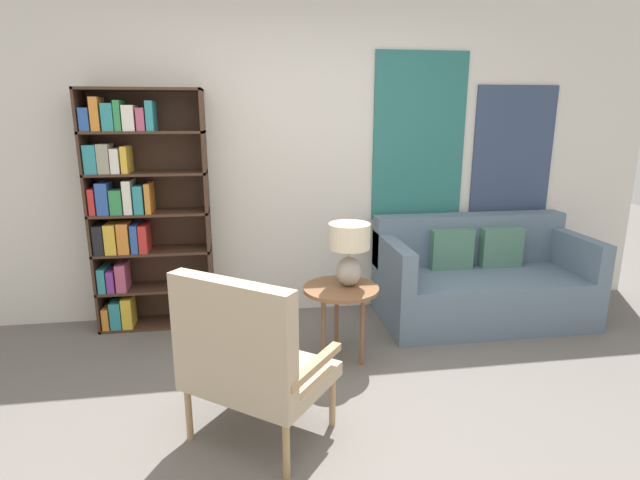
{
  "coord_description": "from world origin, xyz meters",
  "views": [
    {
      "loc": [
        -0.42,
        -2.15,
        1.69
      ],
      "look_at": [
        0.05,
        0.93,
        0.9
      ],
      "focal_mm": 28.0,
      "sensor_mm": 36.0,
      "label": 1
    }
  ],
  "objects": [
    {
      "name": "table_lamp",
      "position": [
        0.27,
        1.03,
        0.82
      ],
      "size": [
        0.28,
        0.28,
        0.44
      ],
      "color": "#A59E93",
      "rests_on": "side_table"
    },
    {
      "name": "ground_plane",
      "position": [
        0.0,
        0.0,
        0.0
      ],
      "size": [
        14.0,
        14.0,
        0.0
      ],
      "primitive_type": "plane",
      "color": "#66605B"
    },
    {
      "name": "side_table",
      "position": [
        0.21,
        1.0,
        0.49
      ],
      "size": [
        0.52,
        0.52,
        0.55
      ],
      "color": "brown",
      "rests_on": "ground_plane"
    },
    {
      "name": "armchair",
      "position": [
        -0.44,
        0.16,
        0.51
      ],
      "size": [
        0.88,
        0.86,
        0.94
      ],
      "color": "tan",
      "rests_on": "ground_plane"
    },
    {
      "name": "couch",
      "position": [
        1.52,
        1.59,
        0.32
      ],
      "size": [
        1.69,
        0.84,
        0.84
      ],
      "color": "slate",
      "rests_on": "ground_plane"
    },
    {
      "name": "bookshelf",
      "position": [
        -1.27,
        1.85,
        0.97
      ],
      "size": [
        0.9,
        0.3,
        1.88
      ],
      "color": "#422B1E",
      "rests_on": "ground_plane"
    },
    {
      "name": "wall_back",
      "position": [
        0.05,
        2.03,
        1.35
      ],
      "size": [
        6.4,
        0.08,
        2.7
      ],
      "color": "silver",
      "rests_on": "ground_plane"
    }
  ]
}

